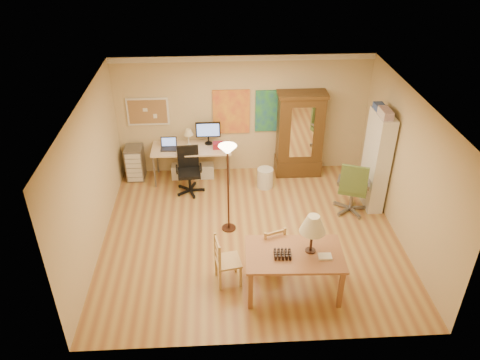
{
  "coord_description": "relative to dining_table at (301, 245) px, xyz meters",
  "views": [
    {
      "loc": [
        -0.6,
        -6.97,
        5.5
      ],
      "look_at": [
        -0.18,
        0.3,
        1.04
      ],
      "focal_mm": 35.0,
      "sensor_mm": 36.0,
      "label": 1
    }
  ],
  "objects": [
    {
      "name": "ladder_chair_left",
      "position": [
        -1.15,
        0.24,
        -0.49
      ],
      "size": [
        0.46,
        0.48,
        0.89
      ],
      "color": "#A87D4C",
      "rests_on": "floor"
    },
    {
      "name": "crown_molding",
      "position": [
        -0.65,
        3.91,
        1.74
      ],
      "size": [
        5.5,
        0.08,
        0.12
      ],
      "primitive_type": "cube",
      "color": "white",
      "rests_on": "floor"
    },
    {
      "name": "drawer_cart",
      "position": [
        -3.07,
        3.67,
        -0.52
      ],
      "size": [
        0.38,
        0.46,
        0.77
      ],
      "color": "slate",
      "rests_on": "floor"
    },
    {
      "name": "wastebin",
      "position": [
        -0.21,
        3.13,
        -0.68
      ],
      "size": [
        0.35,
        0.35,
        0.44
      ],
      "primitive_type": "cylinder",
      "color": "silver",
      "rests_on": "floor"
    },
    {
      "name": "art_panel_right",
      "position": [
        -0.0,
        3.92,
        0.55
      ],
      "size": [
        0.75,
        0.04,
        0.95
      ],
      "primitive_type": "cube",
      "color": "#22608A",
      "rests_on": "floor"
    },
    {
      "name": "dining_table",
      "position": [
        0.0,
        0.0,
        0.0
      ],
      "size": [
        1.55,
        0.97,
        1.43
      ],
      "color": "brown",
      "rests_on": "floor"
    },
    {
      "name": "torchiere_lamp",
      "position": [
        -1.06,
        1.66,
        0.53
      ],
      "size": [
        0.33,
        0.33,
        1.79
      ],
      "color": "#3A2117",
      "rests_on": "floor"
    },
    {
      "name": "ladder_chair_back",
      "position": [
        -0.39,
        0.55,
        -0.49
      ],
      "size": [
        0.51,
        0.5,
        0.88
      ],
      "color": "#A87D4C",
      "rests_on": "floor"
    },
    {
      "name": "armoire",
      "position": [
        0.59,
        3.69,
        -0.06
      ],
      "size": [
        1.06,
        0.5,
        1.94
      ],
      "color": "#3E2711",
      "rests_on": "floor"
    },
    {
      "name": "corkboard",
      "position": [
        -2.7,
        3.92,
        0.6
      ],
      "size": [
        0.9,
        0.04,
        0.62
      ],
      "primitive_type": "cube",
      "color": "#9E774A",
      "rests_on": "floor"
    },
    {
      "name": "floor",
      "position": [
        -0.65,
        1.45,
        -0.9
      ],
      "size": [
        5.5,
        5.5,
        0.0
      ],
      "primitive_type": "plane",
      "color": "#996136",
      "rests_on": "ground"
    },
    {
      "name": "office_chair_black",
      "position": [
        -1.85,
        3.05,
        -0.63
      ],
      "size": [
        0.62,
        0.62,
        1.01
      ],
      "color": "black",
      "rests_on": "floor"
    },
    {
      "name": "art_panel_left",
      "position": [
        -0.9,
        3.92,
        0.55
      ],
      "size": [
        0.8,
        0.04,
        1.0
      ],
      "primitive_type": "cube",
      "color": "yellow",
      "rests_on": "floor"
    },
    {
      "name": "office_chair_green",
      "position": [
        1.41,
        2.1,
        -0.59
      ],
      "size": [
        0.72,
        0.72,
        1.16
      ],
      "color": "slate",
      "rests_on": "floor"
    },
    {
      "name": "bookshelf",
      "position": [
        1.89,
        2.37,
        0.1
      ],
      "size": [
        0.3,
        0.8,
        2.01
      ],
      "color": "white",
      "rests_on": "floor"
    },
    {
      "name": "computer_desk",
      "position": [
        -1.77,
        3.61,
        -0.43
      ],
      "size": [
        1.72,
        0.75,
        1.3
      ],
      "color": "beige",
      "rests_on": "floor"
    }
  ]
}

